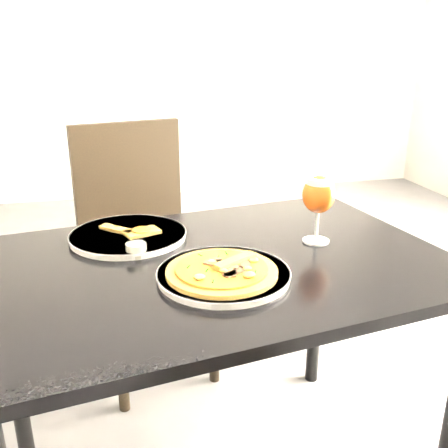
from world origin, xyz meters
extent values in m
plane|color=#58585A|center=(0.00, 0.00, 0.00)|extent=(6.00, 6.00, 0.00)
cube|color=silver|center=(0.00, 3.00, 1.40)|extent=(5.00, 0.04, 2.80)
cube|color=black|center=(-0.19, -0.27, 0.73)|extent=(1.31, 0.97, 0.03)
cylinder|color=black|center=(-0.77, -0.01, 0.36)|extent=(0.05, 0.05, 0.72)
cylinder|color=black|center=(0.29, 0.15, 0.36)|extent=(0.05, 0.05, 0.72)
cube|color=black|center=(-0.32, 0.36, 0.49)|extent=(0.56, 0.56, 0.04)
cylinder|color=black|center=(-0.45, 0.14, 0.24)|extent=(0.04, 0.04, 0.47)
cylinder|color=black|center=(-0.09, 0.23, 0.24)|extent=(0.04, 0.04, 0.47)
cylinder|color=black|center=(-0.54, 0.50, 0.24)|extent=(0.04, 0.04, 0.47)
cylinder|color=black|center=(-0.18, 0.59, 0.24)|extent=(0.04, 0.04, 0.47)
cube|color=black|center=(-0.37, 0.57, 0.77)|extent=(0.43, 0.14, 0.46)
cylinder|color=white|center=(-0.19, -0.38, 0.76)|extent=(0.43, 0.43, 0.02)
cylinder|color=#936023|center=(-0.20, -0.39, 0.77)|extent=(0.26, 0.26, 0.01)
cylinder|color=#BB2F0F|center=(-0.20, -0.39, 0.78)|extent=(0.22, 0.22, 0.01)
cube|color=#462B1E|center=(-0.17, -0.39, 0.79)|extent=(0.05, 0.03, 0.00)
cube|color=#462B1E|center=(-0.18, -0.35, 0.79)|extent=(0.05, 0.06, 0.00)
cube|color=#462B1E|center=(-0.23, -0.33, 0.79)|extent=(0.05, 0.06, 0.00)
cube|color=#462B1E|center=(-0.23, -0.39, 0.79)|extent=(0.05, 0.03, 0.00)
cube|color=#462B1E|center=(-0.22, -0.43, 0.79)|extent=(0.05, 0.06, 0.00)
cube|color=#462B1E|center=(-0.17, -0.45, 0.79)|extent=(0.05, 0.06, 0.00)
ellipsoid|color=gold|center=(-0.18, -0.38, 0.79)|extent=(0.02, 0.02, 0.01)
ellipsoid|color=gold|center=(-0.19, -0.32, 0.79)|extent=(0.02, 0.02, 0.01)
ellipsoid|color=gold|center=(-0.21, -0.38, 0.79)|extent=(0.02, 0.02, 0.01)
ellipsoid|color=gold|center=(-0.27, -0.39, 0.79)|extent=(0.02, 0.02, 0.01)
ellipsoid|color=gold|center=(-0.21, -0.40, 0.79)|extent=(0.02, 0.02, 0.01)
ellipsoid|color=gold|center=(-0.18, -0.45, 0.79)|extent=(0.02, 0.02, 0.01)
ellipsoid|color=gold|center=(-0.18, -0.40, 0.79)|extent=(0.02, 0.02, 0.01)
cube|color=#0E460C|center=(-0.20, -0.38, 0.78)|extent=(0.01, 0.02, 0.00)
cube|color=#0E460C|center=(-0.21, -0.35, 0.78)|extent=(0.01, 0.02, 0.00)
cube|color=#0E460C|center=(-0.25, -0.34, 0.78)|extent=(0.01, 0.01, 0.00)
cube|color=#0E460C|center=(-0.23, -0.38, 0.78)|extent=(0.02, 0.01, 0.00)
cube|color=#0E460C|center=(-0.25, -0.41, 0.78)|extent=(0.02, 0.01, 0.00)
cube|color=#0E460C|center=(-0.21, -0.40, 0.78)|extent=(0.01, 0.02, 0.00)
cube|color=#0E460C|center=(-0.20, -0.43, 0.78)|extent=(0.00, 0.02, 0.00)
cube|color=#0E460C|center=(-0.17, -0.45, 0.78)|extent=(0.01, 0.02, 0.00)
cube|color=#0E460C|center=(-0.18, -0.40, 0.78)|extent=(0.02, 0.01, 0.00)
cube|color=#0E460C|center=(-0.14, -0.39, 0.78)|extent=(0.02, 0.00, 0.00)
cube|color=#0E460C|center=(-0.19, -0.38, 0.78)|extent=(0.02, 0.01, 0.00)
cube|color=#936023|center=(-0.17, -0.36, 0.79)|extent=(0.12, 0.08, 0.01)
cylinder|color=white|center=(-0.40, -0.06, 0.76)|extent=(0.40, 0.40, 0.02)
cube|color=#936023|center=(-0.43, -0.04, 0.77)|extent=(0.10, 0.10, 0.01)
cube|color=#936023|center=(-0.36, -0.08, 0.77)|extent=(0.11, 0.09, 0.01)
cylinder|color=#BB2F0F|center=(-0.36, -0.08, 0.78)|extent=(0.05, 0.05, 0.00)
cube|color=#936023|center=(-0.24, -0.25, 0.75)|extent=(0.11, 0.03, 0.01)
cylinder|color=#B8B8A5|center=(-0.39, -0.20, 0.77)|extent=(0.05, 0.05, 0.04)
cylinder|color=gold|center=(-0.39, -0.20, 0.78)|extent=(0.05, 0.05, 0.01)
cylinder|color=silver|center=(0.11, -0.21, 0.75)|extent=(0.08, 0.08, 0.01)
cylinder|color=silver|center=(0.11, -0.21, 0.80)|extent=(0.01, 0.01, 0.08)
ellipsoid|color=#A03D0F|center=(0.11, -0.21, 0.89)|extent=(0.09, 0.09, 0.10)
cylinder|color=silver|center=(0.11, -0.21, 0.93)|extent=(0.07, 0.07, 0.02)
camera|label=1|loc=(-0.44, -1.42, 1.27)|focal=40.00mm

